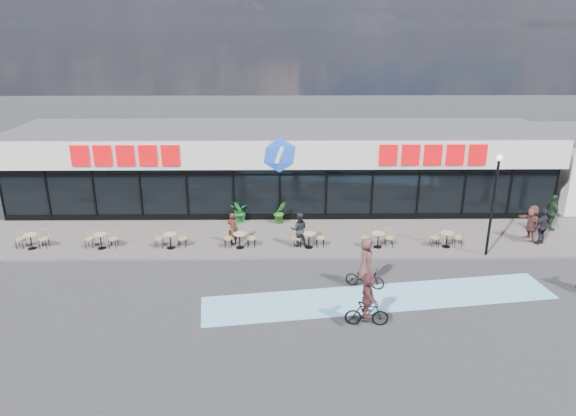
{
  "coord_description": "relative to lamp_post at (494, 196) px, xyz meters",
  "views": [
    {
      "loc": [
        0.16,
        -19.35,
        10.2
      ],
      "look_at": [
        0.41,
        3.5,
        2.01
      ],
      "focal_mm": 32.0,
      "sensor_mm": 36.0,
      "label": 1
    }
  ],
  "objects": [
    {
      "name": "bistro_set_3",
      "position": [
        -11.52,
        0.98,
        -2.4
      ],
      "size": [
        1.54,
        0.62,
        0.9
      ],
      "color": "tan",
      "rests_on": "sidewalk"
    },
    {
      "name": "ground",
      "position": [
        -9.61,
        -2.3,
        -2.96
      ],
      "size": [
        120.0,
        120.0,
        0.0
      ],
      "primitive_type": "plane",
      "color": "#28282B",
      "rests_on": "ground"
    },
    {
      "name": "pedestrian_b",
      "position": [
        4.46,
        3.0,
        -1.91
      ],
      "size": [
        0.52,
        1.14,
        1.9
      ],
      "primitive_type": "imported",
      "rotation": [
        0.0,
        0.0,
        1.62
      ],
      "color": "black",
      "rests_on": "sidewalk"
    },
    {
      "name": "potted_plant_mid",
      "position": [
        -11.83,
        4.44,
        -2.32
      ],
      "size": [
        0.97,
        0.85,
        1.07
      ],
      "primitive_type": "imported",
      "rotation": [
        0.0,
        0.0,
        3.15
      ],
      "color": "#1F6F35",
      "rests_on": "sidewalk"
    },
    {
      "name": "patron_right",
      "position": [
        -8.68,
        1.11,
        -2.01
      ],
      "size": [
        0.83,
        0.64,
        1.7
      ],
      "primitive_type": "imported",
      "rotation": [
        0.0,
        0.0,
        3.14
      ],
      "color": "black",
      "rests_on": "sidewalk"
    },
    {
      "name": "bistro_set_4",
      "position": [
        -8.21,
        0.98,
        -2.4
      ],
      "size": [
        1.54,
        0.62,
        0.9
      ],
      "color": "tan",
      "rests_on": "sidewalk"
    },
    {
      "name": "bike_lane",
      "position": [
        -5.61,
        -3.8,
        -2.95
      ],
      "size": [
        14.17,
        4.13,
        0.01
      ],
      "primitive_type": "cube",
      "rotation": [
        0.0,
        0.0,
        0.14
      ],
      "color": "#6DACCE",
      "rests_on": "ground"
    },
    {
      "name": "bistro_set_1",
      "position": [
        -18.13,
        0.98,
        -2.4
      ],
      "size": [
        1.54,
        0.62,
        0.9
      ],
      "color": "tan",
      "rests_on": "sidewalk"
    },
    {
      "name": "potted_plant_right",
      "position": [
        -9.61,
        4.16,
        -2.25
      ],
      "size": [
        0.83,
        0.76,
        1.23
      ],
      "primitive_type": "imported",
      "rotation": [
        0.0,
        0.0,
        0.4
      ],
      "color": "#27621C",
      "rests_on": "sidewalk"
    },
    {
      "name": "bistro_set_5",
      "position": [
        -4.9,
        0.98,
        -2.4
      ],
      "size": [
        1.54,
        0.62,
        0.9
      ],
      "color": "tan",
      "rests_on": "sidewalk"
    },
    {
      "name": "potted_plant_left",
      "position": [
        -11.78,
        4.22,
        -2.26
      ],
      "size": [
        0.54,
        0.67,
        1.21
      ],
      "primitive_type": "imported",
      "rotation": [
        0.0,
        0.0,
        4.72
      ],
      "color": "#1E6A25",
      "rests_on": "sidewalk"
    },
    {
      "name": "bistro_set_2",
      "position": [
        -14.83,
        0.98,
        -2.4
      ],
      "size": [
        1.54,
        0.62,
        0.9
      ],
      "color": "tan",
      "rests_on": "sidewalk"
    },
    {
      "name": "pedestrian_a",
      "position": [
        2.82,
        1.75,
        -1.96
      ],
      "size": [
        0.75,
        1.72,
        1.8
      ],
      "primitive_type": "imported",
      "rotation": [
        0.0,
        0.0,
        -1.44
      ],
      "color": "brown",
      "rests_on": "sidewalk"
    },
    {
      "name": "sidewalk",
      "position": [
        -9.61,
        2.2,
        -2.91
      ],
      "size": [
        44.0,
        5.0,
        0.1
      ],
      "primitive_type": "cube",
      "color": "#56514C",
      "rests_on": "ground"
    },
    {
      "name": "lamp_post",
      "position": [
        0.0,
        0.0,
        0.0
      ],
      "size": [
        0.28,
        0.28,
        4.77
      ],
      "color": "black",
      "rests_on": "sidewalk"
    },
    {
      "name": "pedestrian_c",
      "position": [
        3.09,
        1.23,
        -1.95
      ],
      "size": [
        1.14,
        0.9,
        1.81
      ],
      "primitive_type": "imported",
      "rotation": [
        0.0,
        0.0,
        3.65
      ],
      "color": "black",
      "rests_on": "sidewalk"
    },
    {
      "name": "patron_left",
      "position": [
        -11.88,
        1.45,
        -2.07
      ],
      "size": [
        0.68,
        0.58,
        1.57
      ],
      "primitive_type": "imported",
      "rotation": [
        0.0,
        0.0,
        2.71
      ],
      "color": "#3E1B16",
      "rests_on": "sidewalk"
    },
    {
      "name": "cyclist_a",
      "position": [
        -6.1,
        -2.9,
        -2.09
      ],
      "size": [
        1.71,
        1.09,
        2.16
      ],
      "color": "black",
      "rests_on": "ground"
    },
    {
      "name": "cyclist_c",
      "position": [
        -6.47,
        -5.73,
        -1.98
      ],
      "size": [
        1.61,
        1.54,
        2.08
      ],
      "color": "black",
      "rests_on": "ground"
    },
    {
      "name": "building",
      "position": [
        -9.61,
        7.63,
        -0.62
      ],
      "size": [
        30.6,
        6.57,
        4.75
      ],
      "color": "black",
      "rests_on": "ground"
    },
    {
      "name": "bistro_set_0",
      "position": [
        -21.44,
        0.98,
        -2.4
      ],
      "size": [
        1.54,
        0.62,
        0.9
      ],
      "color": "tan",
      "rests_on": "sidewalk"
    },
    {
      "name": "bistro_set_6",
      "position": [
        -1.59,
        0.98,
        -2.4
      ],
      "size": [
        1.54,
        0.62,
        0.9
      ],
      "color": "tan",
      "rests_on": "sidewalk"
    }
  ]
}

